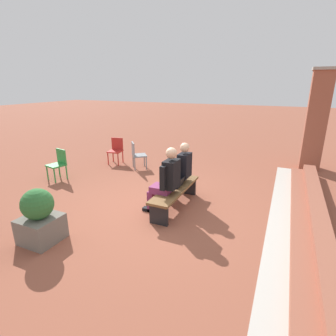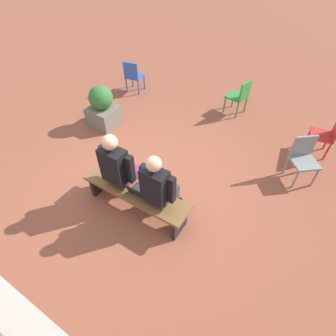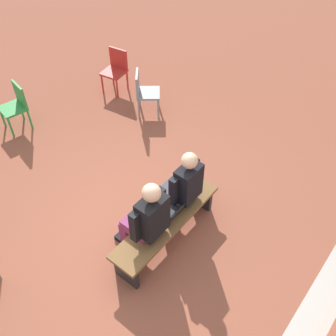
% 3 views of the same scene
% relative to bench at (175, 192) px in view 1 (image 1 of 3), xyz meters
% --- Properties ---
extents(ground_plane, '(60.00, 60.00, 0.00)m').
position_rel_bench_xyz_m(ground_plane, '(0.23, -0.39, -0.35)').
color(ground_plane, brown).
extents(concrete_strip, '(7.95, 0.40, 0.01)m').
position_rel_bench_xyz_m(concrete_strip, '(-0.00, 2.09, -0.35)').
color(concrete_strip, '#B7B2A8').
rests_on(concrete_strip, ground).
extents(brick_steps, '(7.15, 0.60, 0.30)m').
position_rel_bench_xyz_m(brick_steps, '(0.00, 2.64, -0.23)').
color(brick_steps, '#93513D').
rests_on(brick_steps, ground).
extents(brick_pillar_left_of_steps, '(0.64, 0.64, 3.00)m').
position_rel_bench_xyz_m(brick_pillar_left_of_steps, '(-4.26, 2.77, 1.16)').
color(brick_pillar_left_of_steps, '#93513D').
rests_on(brick_pillar_left_of_steps, ground).
extents(bench, '(1.80, 0.44, 0.45)m').
position_rel_bench_xyz_m(bench, '(0.00, 0.00, 0.00)').
color(bench, brown).
rests_on(bench, ground).
extents(person_student, '(0.54, 0.69, 1.35)m').
position_rel_bench_xyz_m(person_student, '(-0.41, -0.07, 0.36)').
color(person_student, '#383842').
rests_on(person_student, ground).
extents(person_adult, '(0.58, 0.73, 1.40)m').
position_rel_bench_xyz_m(person_adult, '(0.31, -0.07, 0.39)').
color(person_adult, '#7F2D5B').
rests_on(person_adult, ground).
extents(laptop, '(0.32, 0.29, 0.21)m').
position_rel_bench_xyz_m(laptop, '(-0.09, 0.01, 0.15)').
color(laptop, black).
rests_on(laptop, bench).
extents(plastic_chair_near_bench_left, '(0.59, 0.59, 0.84)m').
position_rel_bench_xyz_m(plastic_chair_near_bench_left, '(-2.02, -2.16, 0.13)').
color(plastic_chair_near_bench_left, gray).
rests_on(plastic_chair_near_bench_left, ground).
extents(plastic_chair_far_left, '(0.50, 0.50, 0.84)m').
position_rel_bench_xyz_m(plastic_chair_far_left, '(-0.30, -3.64, 0.13)').
color(plastic_chair_far_left, '#2D893D').
rests_on(plastic_chair_far_left, ground).
extents(plastic_chair_foreground, '(0.48, 0.48, 0.84)m').
position_rel_bench_xyz_m(plastic_chair_foreground, '(-2.27, -3.11, 0.13)').
color(plastic_chair_foreground, red).
rests_on(plastic_chair_foreground, ground).
extents(planter, '(0.60, 0.60, 0.94)m').
position_rel_bench_xyz_m(planter, '(2.10, -1.57, 0.08)').
color(planter, '#6B665B').
rests_on(planter, ground).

